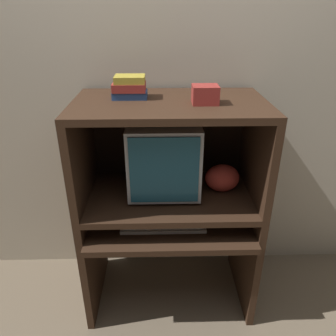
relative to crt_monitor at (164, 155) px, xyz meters
The scene contains 11 objects.
ground_plane 1.06m from the crt_monitor, 84.65° to the right, with size 12.00×12.00×0.00m, color #756651.
wall_back 0.43m from the crt_monitor, 83.65° to the left, with size 6.00×0.06×2.60m.
desk_base 0.59m from the crt_monitor, 71.43° to the right, with size 1.01×0.64×0.64m.
desk_monitor_shelf 0.26m from the crt_monitor, 60.17° to the right, with size 1.01×0.59×0.14m.
hutch_upper 0.16m from the crt_monitor, 36.37° to the right, with size 1.01×0.59×0.55m.
crt_monitor is the anchor object (origin of this frame).
keyboard 0.40m from the crt_monitor, 92.28° to the right, with size 0.48×0.15×0.03m.
mouse 0.49m from the crt_monitor, 32.84° to the right, with size 0.07×0.05×0.03m.
snack_bag 0.37m from the crt_monitor, ahead, with size 0.20×0.15×0.16m.
book_stack 0.42m from the crt_monitor, behind, with size 0.18×0.12×0.12m.
storage_box 0.44m from the crt_monitor, 28.16° to the right, with size 0.13×0.11×0.09m.
Camera 1 is at (-0.05, -1.36, 1.76)m, focal length 35.00 mm.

